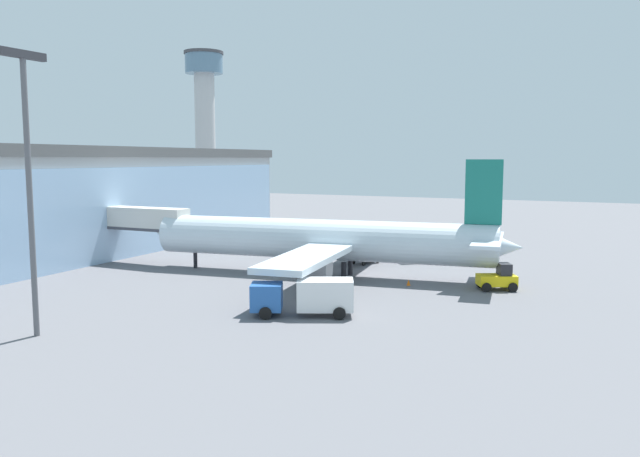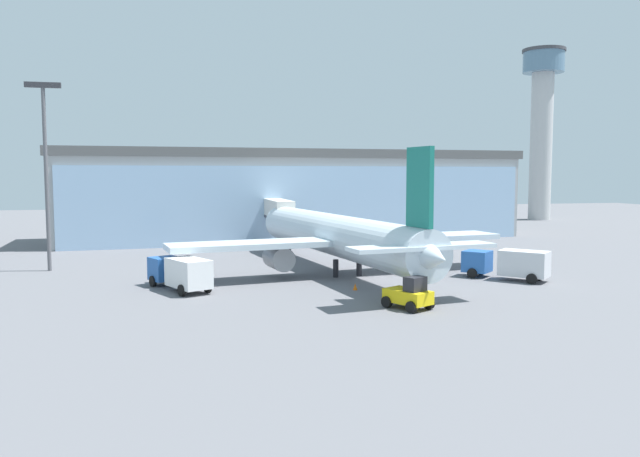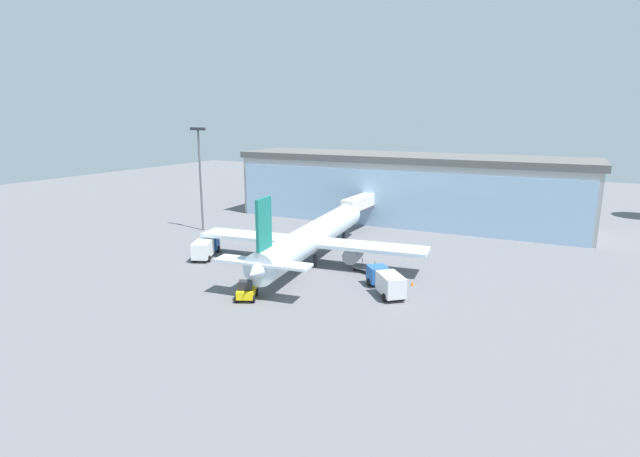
# 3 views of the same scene
# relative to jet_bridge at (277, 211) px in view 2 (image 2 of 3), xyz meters

# --- Properties ---
(ground) EXTENTS (240.00, 240.00, 0.00)m
(ground) POSITION_rel_jet_bridge_xyz_m (4.38, -25.30, -4.67)
(ground) COLOR slate
(terminal_building) EXTENTS (66.03, 18.66, 12.62)m
(terminal_building) POSITION_rel_jet_bridge_xyz_m (4.39, 11.32, 1.65)
(terminal_building) COLOR #A2A2A2
(terminal_building) RESTS_ON ground
(jet_bridge) EXTENTS (2.45, 11.77, 6.06)m
(jet_bridge) POSITION_rel_jet_bridge_xyz_m (0.00, 0.00, 0.00)
(jet_bridge) COLOR silver
(jet_bridge) RESTS_ON ground
(control_tower) EXTENTS (8.32, 8.32, 33.83)m
(control_tower) POSITION_rel_jet_bridge_xyz_m (59.19, 35.49, 15.93)
(control_tower) COLOR #BABABA
(control_tower) RESTS_ON ground
(apron_light_mast) EXTENTS (3.20, 0.40, 17.80)m
(apron_light_mast) POSITION_rel_jet_bridge_xyz_m (-24.25, -13.66, 5.96)
(apron_light_mast) COLOR #59595E
(apron_light_mast) RESTS_ON ground
(airplane) EXTENTS (32.07, 36.79, 11.18)m
(airplane) POSITION_rel_jet_bridge_xyz_m (2.38, -21.26, -1.20)
(airplane) COLOR silver
(airplane) RESTS_ON ground
(catering_truck) EXTENTS (5.18, 7.52, 2.65)m
(catering_truck) POSITION_rel_jet_bridge_xyz_m (-12.07, -26.68, -3.20)
(catering_truck) COLOR #2659A5
(catering_truck) RESTS_ON ground
(fuel_truck) EXTENTS (6.55, 6.87, 2.65)m
(fuel_truck) POSITION_rel_jet_bridge_xyz_m (15.99, -28.08, -3.20)
(fuel_truck) COLOR #2659A5
(fuel_truck) RESTS_ON ground
(baggage_cart) EXTENTS (3.18, 2.46, 1.50)m
(baggage_cart) POSITION_rel_jet_bridge_xyz_m (10.59, -21.95, -4.17)
(baggage_cart) COLOR slate
(baggage_cart) RESTS_ON ground
(pushback_tug) EXTENTS (3.32, 3.69, 2.30)m
(pushback_tug) POSITION_rel_jet_bridge_xyz_m (3.21, -37.27, -3.69)
(pushback_tug) COLOR yellow
(pushback_tug) RESTS_ON ground
(safety_cone_nose) EXTENTS (0.36, 0.36, 0.55)m
(safety_cone_nose) POSITION_rel_jet_bridge_xyz_m (1.52, -29.81, -4.39)
(safety_cone_nose) COLOR orange
(safety_cone_nose) RESTS_ON ground
(safety_cone_wingtip) EXTENTS (0.36, 0.36, 0.55)m
(safety_cone_wingtip) POSITION_rel_jet_bridge_xyz_m (17.76, -24.08, -4.39)
(safety_cone_wingtip) COLOR orange
(safety_cone_wingtip) RESTS_ON ground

